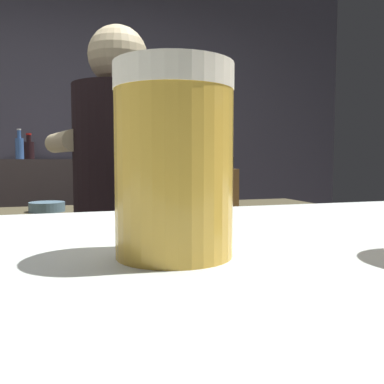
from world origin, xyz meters
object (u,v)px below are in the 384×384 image
object	(u,v)px
knife_block	(227,188)
bottle_hot_sauce	(83,146)
chefs_knife	(166,209)
pint_glass_far	(174,162)
bottle_olive_oil	(20,147)
bartender	(120,214)
mixing_bowl	(47,207)
bottle_vinegar	(29,149)
bottle_soy	(102,150)

from	to	relation	value
knife_block	bottle_hot_sauce	xyz separation A→B (m)	(-0.64, 1.23, 0.24)
chefs_knife	pint_glass_far	world-z (taller)	pint_glass_far
pint_glass_far	bottle_olive_oil	world-z (taller)	bottle_olive_oil
knife_block	pint_glass_far	distance (m)	1.81
bartender	knife_block	distance (m)	0.69
chefs_knife	bartender	bearing A→B (deg)	-143.94
bottle_hot_sauce	chefs_knife	bearing A→B (deg)	-74.20
knife_block	pint_glass_far	bearing A→B (deg)	-113.58
knife_block	bottle_olive_oil	xyz separation A→B (m)	(-1.07, 1.25, 0.23)
bottle_olive_oil	bottle_hot_sauce	bearing A→B (deg)	-1.87
pint_glass_far	bottle_olive_oil	distance (m)	2.92
knife_block	mixing_bowl	bearing A→B (deg)	170.73
pint_glass_far	bottle_vinegar	bearing A→B (deg)	95.56
bartender	bottle_vinegar	size ratio (longest dim) A/B	8.59
bartender	bottle_soy	distance (m)	1.62
bottle_soy	knife_block	bearing A→B (deg)	-67.97
knife_block	bottle_vinegar	bearing A→B (deg)	125.89
bottle_hot_sauce	bottle_soy	bearing A→B (deg)	2.58
bottle_soy	bottle_olive_oil	bearing A→B (deg)	179.21
bottle_soy	bottle_olive_oil	size ratio (longest dim) A/B	0.81
mixing_bowl	bottle_olive_oil	bearing A→B (deg)	100.69
bottle_vinegar	mixing_bowl	bearing A→B (deg)	-82.96
bottle_soy	bottle_hot_sauce	bearing A→B (deg)	-177.42
pint_glass_far	bottle_hot_sauce	world-z (taller)	bottle_hot_sauce
bartender	bottle_vinegar	distance (m)	1.84
bartender	pint_glass_far	size ratio (longest dim) A/B	12.72
bartender	pint_glass_far	xyz separation A→B (m)	(-0.14, -1.30, 0.20)
bottle_soy	bottle_olive_oil	world-z (taller)	bottle_olive_oil
bottle_hot_sauce	bartender	bearing A→B (deg)	-87.98
bartender	chefs_knife	world-z (taller)	bartender
bottle_hot_sauce	knife_block	bearing A→B (deg)	-62.53
bottle_soy	bottle_hot_sauce	xyz separation A→B (m)	(-0.14, -0.01, 0.03)
mixing_bowl	bottle_olive_oil	world-z (taller)	bottle_olive_oil
mixing_bowl	chefs_knife	bearing A→B (deg)	-9.39
bottle_vinegar	bottle_olive_oil	world-z (taller)	bottle_olive_oil
bartender	bottle_soy	xyz separation A→B (m)	(0.08, 1.60, 0.28)
knife_block	chefs_knife	distance (m)	0.33
mixing_bowl	bottle_hot_sauce	xyz separation A→B (m)	(0.22, 1.09, 0.33)
bottle_soy	bottle_olive_oil	distance (m)	0.57
knife_block	pint_glass_far	world-z (taller)	pint_glass_far
bottle_vinegar	bottle_hot_sauce	distance (m)	0.42
knife_block	bottle_olive_oil	bearing A→B (deg)	130.73
bottle_vinegar	bottle_hot_sauce	world-z (taller)	bottle_hot_sauce
bartender	bottle_soy	world-z (taller)	bartender
mixing_bowl	bottle_soy	size ratio (longest dim) A/B	0.95
knife_block	bottle_hot_sauce	size ratio (longest dim) A/B	1.09
bottle_vinegar	bottle_hot_sauce	bearing A→B (deg)	-25.21
knife_block	bottle_hot_sauce	distance (m)	1.41
chefs_knife	bottle_vinegar	size ratio (longest dim) A/B	1.24
pint_glass_far	bottle_vinegar	xyz separation A→B (m)	(-0.30, 3.07, 0.08)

